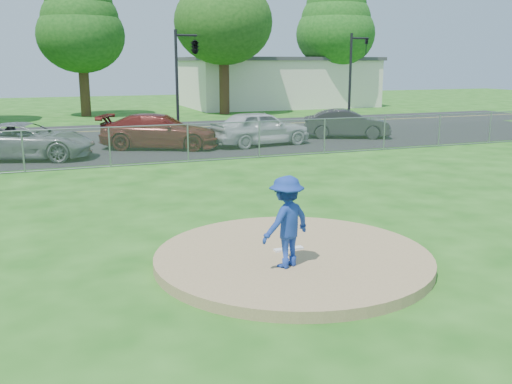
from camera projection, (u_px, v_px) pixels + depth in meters
The scene contains 17 objects.
ground at pixel (175, 173), 20.28m from camera, with size 120.00×120.00×0.00m, color #185111.
pitchers_mound at pixel (293, 258), 11.16m from camera, with size 5.40×5.40×0.20m, color #91774F.
pitching_rubber at pixel (289, 249), 11.31m from camera, with size 0.60×0.15×0.04m, color white.
chain_link_fence at pixel (163, 145), 21.93m from camera, with size 40.00×0.06×1.50m, color gray.
parking_lot at pixel (143, 148), 26.19m from camera, with size 50.00×8.00×0.01m, color black.
street at pixel (120, 130), 33.02m from camera, with size 60.00×7.00×0.01m, color black.
commercial_building at pixel (278, 82), 50.89m from camera, with size 16.40×9.40×4.30m.
tree_center at pixel (80, 24), 40.33m from camera, with size 6.16×6.16×9.84m.
tree_right at pixel (223, 9), 41.75m from camera, with size 7.28×7.28×11.63m.
tree_far_right at pixel (336, 24), 48.47m from camera, with size 6.72×6.72×10.74m.
traffic_signal_center at pixel (193, 48), 31.57m from camera, with size 1.42×2.48×5.60m.
traffic_signal_right at pixel (354, 70), 35.45m from camera, with size 1.28×0.20×5.60m.
pitcher at pixel (286, 222), 10.25m from camera, with size 1.08×0.62×1.68m, color navy.
parked_car_gray at pixel (26, 141), 23.01m from camera, with size 2.45×5.31×1.48m, color slate.
parked_car_darkred at pixel (160, 131), 25.88m from camera, with size 2.18×5.37×1.56m, color #5A1A16.
parked_car_pearl at pixel (260, 128), 26.89m from camera, with size 1.92×4.78×1.63m, color silver.
parked_car_charcoal at pixel (347, 124), 29.63m from camera, with size 1.54×4.41×1.45m, color #272629.
Camera 1 is at (-4.48, -9.63, 3.83)m, focal length 40.00 mm.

